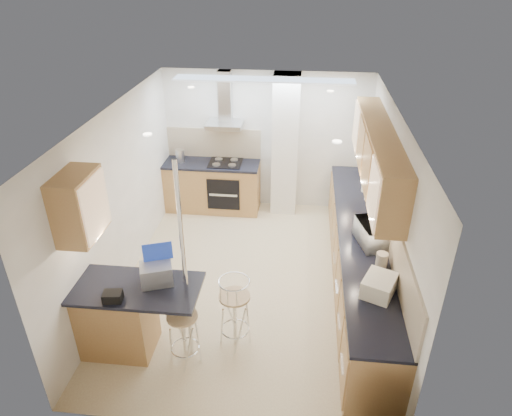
# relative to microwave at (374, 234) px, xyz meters

# --- Properties ---
(ground) EXTENTS (4.80, 4.80, 0.00)m
(ground) POSITION_rel_microwave_xyz_m (-1.61, 0.25, -1.07)
(ground) COLOR #CDB289
(ground) RESTS_ON ground
(room_shell) EXTENTS (3.64, 4.84, 2.51)m
(room_shell) POSITION_rel_microwave_xyz_m (-1.29, 0.62, 0.47)
(room_shell) COLOR silver
(room_shell) RESTS_ON ground
(right_counter) EXTENTS (0.63, 4.40, 0.92)m
(right_counter) POSITION_rel_microwave_xyz_m (-0.11, 0.25, -0.61)
(right_counter) COLOR #A97543
(right_counter) RESTS_ON ground
(back_counter) EXTENTS (1.70, 0.63, 0.92)m
(back_counter) POSITION_rel_microwave_xyz_m (-2.56, 2.35, -0.61)
(back_counter) COLOR #A97543
(back_counter) RESTS_ON ground
(peninsula) EXTENTS (1.47, 0.72, 0.94)m
(peninsula) POSITION_rel_microwave_xyz_m (-2.74, -1.20, -0.59)
(peninsula) COLOR #A97543
(peninsula) RESTS_ON ground
(microwave) EXTENTS (0.49, 0.61, 0.30)m
(microwave) POSITION_rel_microwave_xyz_m (0.00, 0.00, 0.00)
(microwave) COLOR white
(microwave) RESTS_ON right_counter
(laptop) EXTENTS (0.41, 0.36, 0.24)m
(laptop) POSITION_rel_microwave_xyz_m (-2.50, -1.10, -0.01)
(laptop) COLOR #979A9F
(laptop) RESTS_ON peninsula
(bag) EXTENTS (0.22, 0.17, 0.11)m
(bag) POSITION_rel_microwave_xyz_m (-2.88, -1.45, -0.08)
(bag) COLOR black
(bag) RESTS_ON peninsula
(bar_stool_near) EXTENTS (0.46, 0.46, 0.90)m
(bar_stool_near) POSITION_rel_microwave_xyz_m (-2.18, -1.33, -0.62)
(bar_stool_near) COLOR tan
(bar_stool_near) RESTS_ON ground
(bar_stool_end) EXTENTS (0.48, 0.48, 0.95)m
(bar_stool_end) POSITION_rel_microwave_xyz_m (-1.65, -0.98, -0.59)
(bar_stool_end) COLOR tan
(bar_stool_end) RESTS_ON ground
(jar_a) EXTENTS (0.15, 0.15, 0.18)m
(jar_a) POSITION_rel_microwave_xyz_m (0.07, 1.23, -0.06)
(jar_a) COLOR white
(jar_a) RESTS_ON right_counter
(jar_b) EXTENTS (0.13, 0.13, 0.16)m
(jar_b) POSITION_rel_microwave_xyz_m (0.05, 1.51, -0.07)
(jar_b) COLOR white
(jar_b) RESTS_ON right_counter
(jar_c) EXTENTS (0.15, 0.15, 0.18)m
(jar_c) POSITION_rel_microwave_xyz_m (0.04, -0.49, -0.06)
(jar_c) COLOR #B6AA92
(jar_c) RESTS_ON right_counter
(jar_d) EXTENTS (0.11, 0.11, 0.14)m
(jar_d) POSITION_rel_microwave_xyz_m (-0.12, -0.96, -0.08)
(jar_d) COLOR white
(jar_d) RESTS_ON right_counter
(bread_bin) EXTENTS (0.44, 0.48, 0.21)m
(bread_bin) POSITION_rel_microwave_xyz_m (-0.06, -0.99, -0.05)
(bread_bin) COLOR white
(bread_bin) RESTS_ON right_counter
(kettle) EXTENTS (0.16, 0.16, 0.22)m
(kettle) POSITION_rel_microwave_xyz_m (-3.13, 2.36, -0.04)
(kettle) COLOR silver
(kettle) RESTS_ON back_counter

